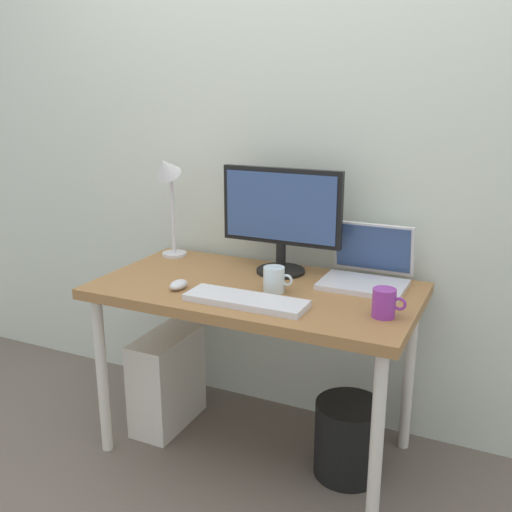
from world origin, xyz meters
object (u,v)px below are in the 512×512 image
computer_tower (167,380)px  keyboard (246,301)px  desk (256,303)px  wastebasket (348,439)px  desk_lamp (168,183)px  mouse (179,285)px  coffee_mug (384,303)px  monitor (281,214)px  laptop (367,269)px  glass_cup (274,280)px

computer_tower → keyboard: bearing=-22.2°
desk → wastebasket: 0.63m
desk → desk_lamp: 0.68m
mouse → coffee_mug: (0.77, 0.05, 0.03)m
keyboard → mouse: size_ratio=4.89×
monitor → coffee_mug: bearing=-31.2°
monitor → keyboard: (0.03, -0.39, -0.23)m
coffee_mug → computer_tower: size_ratio=0.27×
mouse → keyboard: bearing=-6.5°
mouse → computer_tower: size_ratio=0.21×
keyboard → computer_tower: bearing=157.8°
mouse → computer_tower: (-0.18, 0.16, -0.52)m
monitor → laptop: size_ratio=1.57×
coffee_mug → wastebasket: bearing=140.6°
keyboard → computer_tower: size_ratio=1.05×
monitor → computer_tower: size_ratio=1.20×
monitor → computer_tower: monitor is taller
coffee_mug → desk: bearing=168.5°
desk → desk_lamp: size_ratio=2.63×
glass_cup → keyboard: bearing=-104.6°
keyboard → coffee_mug: coffee_mug is taller
coffee_mug → wastebasket: size_ratio=0.38×
monitor → laptop: 0.40m
desk → keyboard: size_ratio=2.80×
desk → computer_tower: (-0.44, 0.01, -0.43)m
glass_cup → computer_tower: size_ratio=0.27×
coffee_mug → monitor: bearing=148.8°
laptop → mouse: size_ratio=3.56×
laptop → wastebasket: bearing=-85.9°
coffee_mug → glass_cup: (-0.43, 0.07, -0.00)m
laptop → mouse: (-0.63, -0.37, -0.04)m
desk → wastebasket: desk is taller
mouse → coffee_mug: coffee_mug is taller
laptop → coffee_mug: laptop is taller
mouse → glass_cup: glass_cup is taller
keyboard → glass_cup: bearing=75.4°
desk → laptop: bearing=29.7°
computer_tower → mouse: bearing=-41.5°
desk → coffee_mug: bearing=-11.5°
mouse → wastebasket: (0.64, 0.15, -0.58)m
laptop → coffee_mug: (0.14, -0.32, -0.01)m
monitor → glass_cup: (0.07, -0.23, -0.20)m
glass_cup → wastebasket: (0.30, 0.03, -0.61)m
keyboard → coffee_mug: size_ratio=3.88×
coffee_mug → computer_tower: bearing=173.2°
coffee_mug → mouse: bearing=-176.3°
desk → mouse: mouse is taller
monitor → mouse: bearing=-127.6°
mouse → glass_cup: bearing=19.8°
monitor → mouse: 0.50m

